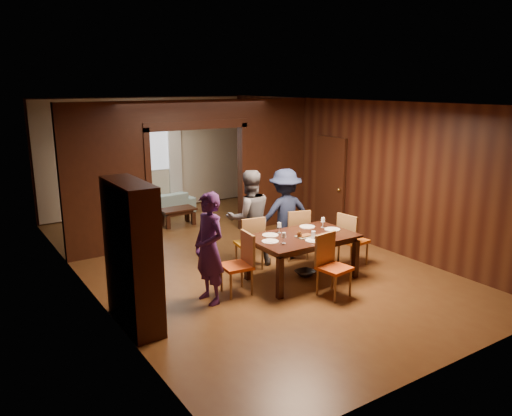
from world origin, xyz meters
TOP-DOWN VIEW (x-y plane):
  - floor at (0.00, 0.00)m, footprint 9.00×9.00m
  - ceiling at (0.00, 0.00)m, footprint 5.50×9.00m
  - room_walls at (0.00, 1.89)m, footprint 5.52×9.01m
  - person_purple at (-1.33, -1.40)m, footprint 0.46×0.65m
  - person_grey at (0.03, -0.37)m, footprint 0.98×0.84m
  - person_navy at (0.80, -0.41)m, footprint 1.20×0.84m
  - sofa at (-0.06, 3.85)m, footprint 1.96×0.90m
  - serving_bowl at (0.54, -1.37)m, footprint 0.34×0.34m
  - dining_table at (0.40, -1.43)m, footprint 1.74×1.08m
  - coffee_table at (0.03, 2.75)m, footprint 0.80×0.50m
  - chair_left at (-0.84, -1.36)m, footprint 0.48×0.48m
  - chair_right at (1.60, -1.41)m, footprint 0.49×0.49m
  - chair_far_l at (-0.07, -0.52)m, footprint 0.51×0.51m
  - chair_far_r at (0.92, -0.56)m, footprint 0.54×0.54m
  - chair_near at (0.38, -2.26)m, footprint 0.50×0.50m
  - hutch at (-2.53, -1.50)m, footprint 0.40×1.20m
  - door_right at (2.70, 0.50)m, footprint 0.06×0.90m
  - window_far at (0.00, 4.44)m, footprint 1.20×0.03m
  - curtain_left at (-0.75, 4.40)m, footprint 0.35×0.06m
  - curtain_right at (0.75, 4.40)m, footprint 0.35×0.06m
  - plate_left at (-0.24, -1.41)m, footprint 0.27×0.27m
  - plate_far_l at (-0.04, -1.14)m, footprint 0.27×0.27m
  - plate_far_r at (0.79, -1.08)m, footprint 0.27×0.27m
  - plate_right at (1.05, -1.44)m, footprint 0.27×0.27m
  - plate_near at (0.37, -1.76)m, footprint 0.27×0.27m
  - platter_a at (0.39, -1.52)m, footprint 0.30×0.20m
  - platter_b at (0.68, -1.66)m, footprint 0.30×0.20m
  - wineglass_left at (-0.11, -1.61)m, footprint 0.08×0.08m
  - wineglass_far at (0.17, -1.09)m, footprint 0.08×0.08m
  - wineglass_right at (1.00, -1.25)m, footprint 0.08×0.08m
  - tumbler at (0.41, -1.70)m, footprint 0.07×0.07m
  - condiment_jar at (0.28, -1.51)m, footprint 0.08×0.08m

SIDE VIEW (x-z plane):
  - floor at x=0.00m, z-range 0.00..0.00m
  - coffee_table at x=0.03m, z-range 0.00..0.40m
  - sofa at x=-0.06m, z-range 0.00..0.56m
  - dining_table at x=0.40m, z-range 0.00..0.76m
  - chair_left at x=-0.84m, z-range 0.00..0.97m
  - chair_right at x=1.60m, z-range 0.00..0.97m
  - chair_far_l at x=-0.07m, z-range 0.00..0.97m
  - chair_far_r at x=0.92m, z-range 0.00..0.97m
  - chair_near at x=0.38m, z-range 0.00..0.97m
  - plate_left at x=-0.24m, z-range 0.76..0.77m
  - plate_far_l at x=-0.04m, z-range 0.76..0.77m
  - plate_far_r at x=0.79m, z-range 0.76..0.77m
  - plate_right at x=1.05m, z-range 0.76..0.77m
  - plate_near at x=0.37m, z-range 0.76..0.77m
  - platter_a at x=0.39m, z-range 0.76..0.80m
  - platter_b at x=0.68m, z-range 0.76..0.80m
  - serving_bowl at x=0.54m, z-range 0.76..0.84m
  - condiment_jar at x=0.28m, z-range 0.76..0.87m
  - tumbler at x=0.41m, z-range 0.76..0.90m
  - person_purple at x=-1.33m, z-range 0.00..1.69m
  - person_navy at x=0.80m, z-range 0.00..1.70m
  - wineglass_left at x=-0.11m, z-range 0.76..0.94m
  - wineglass_far at x=0.17m, z-range 0.76..0.94m
  - wineglass_right at x=1.00m, z-range 0.76..0.94m
  - person_grey at x=0.03m, z-range 0.00..1.75m
  - hutch at x=-2.53m, z-range 0.00..2.00m
  - door_right at x=2.70m, z-range 0.00..2.10m
  - curtain_left at x=-0.75m, z-range 0.05..2.45m
  - curtain_right at x=0.75m, z-range 0.05..2.45m
  - room_walls at x=0.00m, z-range 0.06..2.96m
  - window_far at x=0.00m, z-range 1.05..2.35m
  - ceiling at x=0.00m, z-range 2.89..2.91m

